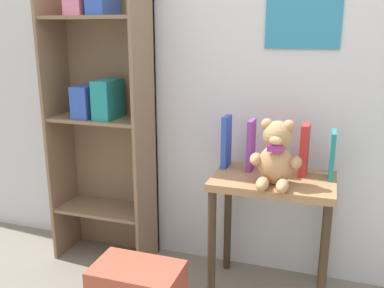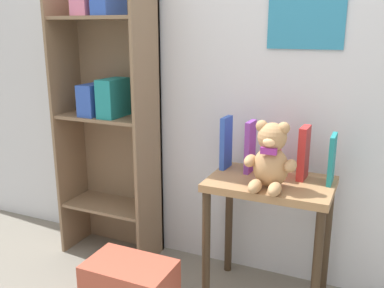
% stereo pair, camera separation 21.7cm
% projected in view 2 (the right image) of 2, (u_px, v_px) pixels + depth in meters
% --- Properties ---
extents(wall_back, '(4.80, 0.07, 2.50)m').
position_uv_depth(wall_back, '(255.00, 40.00, 2.14)').
color(wall_back, silver).
rests_on(wall_back, ground_plane).
extents(bookshelf_side, '(0.55, 0.28, 1.66)m').
position_uv_depth(bookshelf_side, '(109.00, 98.00, 2.40)').
color(bookshelf_side, '#7F664C').
rests_on(bookshelf_side, ground_plane).
extents(display_table, '(0.57, 0.39, 0.62)m').
position_uv_depth(display_table, '(270.00, 204.00, 2.02)').
color(display_table, '#9E754C').
rests_on(display_table, ground_plane).
extents(teddy_bear, '(0.23, 0.21, 0.30)m').
position_uv_depth(teddy_bear, '(271.00, 158.00, 1.86)').
color(teddy_bear, tan).
rests_on(teddy_bear, display_table).
extents(book_standing_blue, '(0.03, 0.11, 0.26)m').
position_uv_depth(book_standing_blue, '(226.00, 143.00, 2.14)').
color(book_standing_blue, '#2D51B7').
rests_on(book_standing_blue, display_table).
extents(book_standing_purple, '(0.03, 0.10, 0.25)m').
position_uv_depth(book_standing_purple, '(250.00, 147.00, 2.08)').
color(book_standing_purple, purple).
rests_on(book_standing_purple, display_table).
extents(book_standing_pink, '(0.03, 0.14, 0.18)m').
position_uv_depth(book_standing_pink, '(275.00, 157.00, 2.03)').
color(book_standing_pink, '#D17093').
rests_on(book_standing_pink, display_table).
extents(book_standing_red, '(0.04, 0.11, 0.25)m').
position_uv_depth(book_standing_red, '(304.00, 153.00, 1.98)').
color(book_standing_red, red).
rests_on(book_standing_red, display_table).
extents(book_standing_teal, '(0.02, 0.13, 0.23)m').
position_uv_depth(book_standing_teal, '(332.00, 159.00, 1.93)').
color(book_standing_teal, teal).
rests_on(book_standing_teal, display_table).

